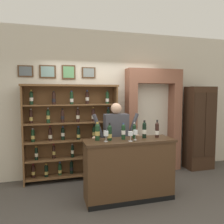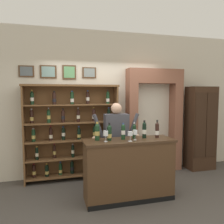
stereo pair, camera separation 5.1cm
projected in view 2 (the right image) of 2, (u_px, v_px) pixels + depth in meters
The scene contains 16 objects.
ground_plane at pixel (120, 200), 3.83m from camera, with size 14.00×14.00×0.02m, color #47423D.
back_wall at pixel (102, 103), 5.08m from camera, with size 12.00×0.19×3.16m.
wine_shelf at pixel (72, 130), 4.68m from camera, with size 1.94×0.34×1.98m.
archway_doorway at pixel (153, 114), 5.27m from camera, with size 1.31×0.45×2.35m.
side_cabinet at pixel (201, 128), 5.34m from camera, with size 0.63×0.41×1.96m.
tasting_counter at pixel (129, 169), 3.83m from camera, with size 1.53×0.52×1.03m.
shopkeeper at pixel (116, 135), 4.31m from camera, with size 0.94×0.22×1.62m.
tasting_bottle_rosso at pixel (97, 132), 3.72m from camera, with size 0.08×0.08×0.30m.
tasting_bottle_bianco at pixel (109, 133), 3.72m from camera, with size 0.07×0.07×0.30m.
tasting_bottle_chianti at pixel (123, 131), 3.79m from camera, with size 0.07×0.07×0.28m.
tasting_bottle_brunello at pixel (134, 131), 3.88m from camera, with size 0.07×0.07×0.28m.
tasting_bottle_grappa at pixel (144, 130), 3.89m from camera, with size 0.07×0.07×0.31m.
tasting_bottle_riserva at pixel (157, 130), 3.94m from camera, with size 0.07×0.07×0.31m.
wine_glass_left at pixel (130, 134), 3.64m from camera, with size 0.08×0.08×0.16m.
wine_glass_center at pixel (135, 133), 3.73m from camera, with size 0.08×0.08×0.17m.
wine_glass_spare at pixel (106, 134), 3.62m from camera, with size 0.08×0.08×0.17m.
Camera 2 is at (-1.10, -3.53, 1.82)m, focal length 36.13 mm.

